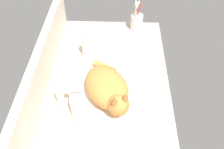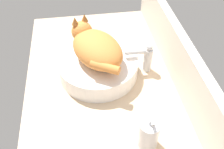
{
  "view_description": "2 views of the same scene",
  "coord_description": "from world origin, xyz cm",
  "px_view_note": "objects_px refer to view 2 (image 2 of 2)",
  "views": [
    {
      "loc": [
        -79.93,
        -6.3,
        92.52
      ],
      "look_at": [
        1.19,
        -3.47,
        9.12
      ],
      "focal_mm": 40.0,
      "sensor_mm": 36.0,
      "label": 1
    },
    {
      "loc": [
        66.45,
        -7.28,
        74.58
      ],
      "look_at": [
        -1.19,
        2.91,
        7.35
      ],
      "focal_mm": 40.0,
      "sensor_mm": 36.0,
      "label": 2
    }
  ],
  "objects_px": {
    "sink_basin": "(98,67)",
    "faucet": "(145,57)",
    "cat": "(95,47)",
    "soap_dispenser": "(149,134)"
  },
  "relations": [
    {
      "from": "sink_basin",
      "to": "faucet",
      "type": "height_order",
      "value": "faucet"
    },
    {
      "from": "faucet",
      "to": "soap_dispenser",
      "type": "distance_m",
      "value": 0.36
    },
    {
      "from": "cat",
      "to": "sink_basin",
      "type": "bearing_deg",
      "value": 29.09
    },
    {
      "from": "soap_dispenser",
      "to": "sink_basin",
      "type": "bearing_deg",
      "value": -161.13
    },
    {
      "from": "cat",
      "to": "soap_dispenser",
      "type": "xyz_separation_m",
      "value": [
        0.37,
        0.13,
        -0.08
      ]
    },
    {
      "from": "sink_basin",
      "to": "cat",
      "type": "relative_size",
      "value": 1.08
    },
    {
      "from": "sink_basin",
      "to": "faucet",
      "type": "bearing_deg",
      "value": 88.54
    },
    {
      "from": "cat",
      "to": "faucet",
      "type": "height_order",
      "value": "cat"
    },
    {
      "from": "sink_basin",
      "to": "soap_dispenser",
      "type": "bearing_deg",
      "value": 18.87
    },
    {
      "from": "cat",
      "to": "soap_dispenser",
      "type": "relative_size",
      "value": 2.13
    }
  ]
}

